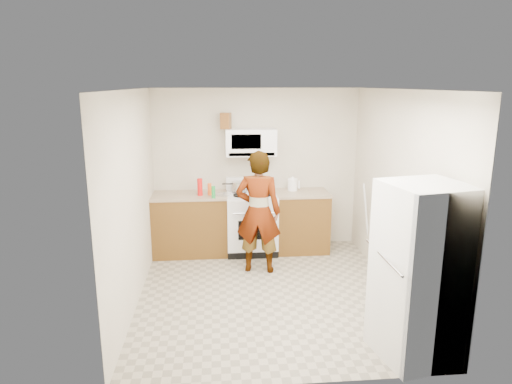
{
  "coord_description": "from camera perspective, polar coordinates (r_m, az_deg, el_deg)",
  "views": [
    {
      "loc": [
        -0.63,
        -5.25,
        2.57
      ],
      "look_at": [
        -0.11,
        0.55,
        1.18
      ],
      "focal_mm": 32.0,
      "sensor_mm": 36.0,
      "label": 1
    }
  ],
  "objects": [
    {
      "name": "bottle_green_cap",
      "position": [
        6.65,
        -5.34,
        -0.02
      ],
      "size": [
        0.07,
        0.07,
        0.18
      ],
      "primitive_type": "cylinder",
      "rotation": [
        0.0,
        0.0,
        0.23
      ],
      "color": "#198C35",
      "rests_on": "counter_left"
    },
    {
      "name": "tray",
      "position": [
        6.79,
        0.27,
        -0.29
      ],
      "size": [
        0.28,
        0.22,
        0.05
      ],
      "primitive_type": "cube",
      "rotation": [
        0.0,
        0.0,
        -0.27
      ],
      "color": "silver",
      "rests_on": "gas_range"
    },
    {
      "name": "right_wall",
      "position": [
        5.85,
        17.37,
        -0.2
      ],
      "size": [
        0.02,
        3.6,
        2.5
      ],
      "primitive_type": "cube",
      "color": "beige",
      "rests_on": "floor"
    },
    {
      "name": "bottle_hot_sauce",
      "position": [
        6.84,
        -5.82,
        0.35
      ],
      "size": [
        0.08,
        0.08,
        0.18
      ],
      "primitive_type": "cylinder",
      "rotation": [
        0.0,
        0.0,
        0.35
      ],
      "color": "#EB5B1A",
      "rests_on": "counter_left"
    },
    {
      "name": "fridge",
      "position": [
        4.58,
        19.87,
        -9.45
      ],
      "size": [
        0.82,
        0.82,
        1.7
      ],
      "primitive_type": "cube",
      "rotation": [
        0.0,
        0.0,
        0.2
      ],
      "color": "white",
      "rests_on": "floor"
    },
    {
      "name": "jug",
      "position": [
        6.9,
        -3.8,
        8.87
      ],
      "size": [
        0.18,
        0.18,
        0.24
      ],
      "primitive_type": "cube",
      "rotation": [
        0.0,
        0.0,
        -0.3
      ],
      "color": "brown",
      "rests_on": "microwave"
    },
    {
      "name": "gas_range",
      "position": [
        7.07,
        -0.56,
        -3.69
      ],
      "size": [
        0.76,
        0.65,
        1.13
      ],
      "color": "white",
      "rests_on": "floor"
    },
    {
      "name": "saucepan",
      "position": [
        7.0,
        -2.03,
        0.69
      ],
      "size": [
        0.3,
        0.3,
        0.14
      ],
      "primitive_type": "cylinder",
      "rotation": [
        0.0,
        0.0,
        0.25
      ],
      "color": "silver",
      "rests_on": "gas_range"
    },
    {
      "name": "bottle_spray",
      "position": [
        6.82,
        -7.03,
        0.62
      ],
      "size": [
        0.09,
        0.09,
        0.26
      ],
      "primitive_type": "cylinder",
      "rotation": [
        0.0,
        0.0,
        0.23
      ],
      "color": "red",
      "rests_on": "counter_left"
    },
    {
      "name": "kettle",
      "position": [
        7.13,
        4.59,
        0.92
      ],
      "size": [
        0.2,
        0.2,
        0.18
      ],
      "primitive_type": "cylinder",
      "rotation": [
        0.0,
        0.0,
        0.36
      ],
      "color": "white",
      "rests_on": "counter_right"
    },
    {
      "name": "counter_right",
      "position": [
        7.06,
        5.75,
        -0.13
      ],
      "size": [
        0.82,
        0.64,
        0.03
      ],
      "primitive_type": "cube",
      "color": "tan",
      "rests_on": "cabinet_right"
    },
    {
      "name": "counter_left",
      "position": [
        6.95,
        -8.32,
        -0.43
      ],
      "size": [
        1.14,
        0.64,
        0.03
      ],
      "primitive_type": "cube",
      "color": "tan",
      "rests_on": "cabinet_left"
    },
    {
      "name": "person",
      "position": [
        6.24,
        0.29,
        -2.53
      ],
      "size": [
        0.69,
        0.52,
        1.7
      ],
      "primitive_type": "imported",
      "rotation": [
        0.0,
        0.0,
        2.94
      ],
      "color": "tan",
      "rests_on": "floor"
    },
    {
      "name": "microwave",
      "position": [
        6.93,
        -0.67,
        6.26
      ],
      "size": [
        0.76,
        0.38,
        0.4
      ],
      "primitive_type": "cube",
      "color": "white",
      "rests_on": "back_wall"
    },
    {
      "name": "back_wall",
      "position": [
        7.19,
        0.03,
        2.89
      ],
      "size": [
        3.2,
        0.02,
        2.5
      ],
      "primitive_type": "cube",
      "color": "beige",
      "rests_on": "floor"
    },
    {
      "name": "cabinet_left",
      "position": [
        7.08,
        -8.19,
        -4.11
      ],
      "size": [
        1.12,
        0.62,
        0.9
      ],
      "primitive_type": "cube",
      "color": "brown",
      "rests_on": "floor"
    },
    {
      "name": "pot_lid",
      "position": [
        6.86,
        -4.09,
        -0.3
      ],
      "size": [
        0.32,
        0.32,
        0.01
      ],
      "primitive_type": "cylinder",
      "rotation": [
        0.0,
        0.0,
        0.4
      ],
      "color": "white",
      "rests_on": "counter_left"
    },
    {
      "name": "floor",
      "position": [
        5.88,
        1.62,
        -12.46
      ],
      "size": [
        3.6,
        3.6,
        0.0
      ],
      "primitive_type": "plane",
      "color": "gray",
      "rests_on": "ground"
    },
    {
      "name": "broom",
      "position": [
        6.93,
        13.68,
        -3.52
      ],
      "size": [
        0.23,
        0.16,
        1.17
      ],
      "primitive_type": "cylinder",
      "rotation": [
        0.14,
        -0.14,
        -0.22
      ],
      "color": "silver",
      "rests_on": "floor"
    },
    {
      "name": "cabinet_right",
      "position": [
        7.18,
        5.66,
        -3.76
      ],
      "size": [
        0.8,
        0.62,
        0.9
      ],
      "primitive_type": "cube",
      "color": "brown",
      "rests_on": "floor"
    }
  ]
}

